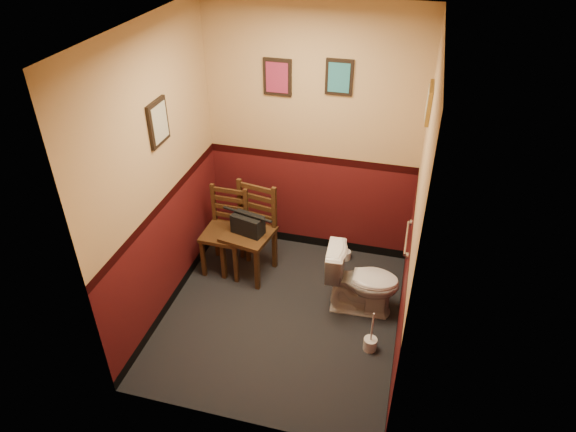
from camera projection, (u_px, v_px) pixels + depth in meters
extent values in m
cube|color=black|center=(281.00, 315.00, 4.99)|extent=(2.20, 2.40, 0.00)
cube|color=silver|center=(279.00, 28.00, 3.50)|extent=(2.20, 2.40, 0.00)
cube|color=#4B1011|center=(312.00, 137.00, 5.21)|extent=(2.20, 0.00, 2.70)
cube|color=#4B1011|center=(230.00, 292.00, 3.28)|extent=(2.20, 0.00, 2.70)
cube|color=#4B1011|center=(159.00, 180.00, 4.48)|extent=(0.00, 2.40, 2.70)
cube|color=#4B1011|center=(416.00, 216.00, 4.01)|extent=(0.00, 2.40, 2.70)
cylinder|color=silver|center=(407.00, 238.00, 4.44)|extent=(0.03, 0.50, 0.03)
cylinder|color=silver|center=(407.00, 256.00, 4.24)|extent=(0.02, 0.06, 0.06)
cylinder|color=silver|center=(411.00, 223.00, 4.64)|extent=(0.02, 0.06, 0.06)
cube|color=black|center=(277.00, 77.00, 4.94)|extent=(0.28, 0.03, 0.36)
cube|color=maroon|center=(277.00, 78.00, 4.92)|extent=(0.22, 0.01, 0.30)
cube|color=black|center=(339.00, 77.00, 4.78)|extent=(0.26, 0.03, 0.34)
cube|color=#27707D|center=(339.00, 78.00, 4.77)|extent=(0.20, 0.01, 0.28)
cube|color=black|center=(158.00, 123.00, 4.28)|extent=(0.03, 0.30, 0.38)
cube|color=#AEA889|center=(160.00, 123.00, 4.27)|extent=(0.01, 0.24, 0.31)
cube|color=olive|center=(429.00, 103.00, 4.11)|extent=(0.03, 0.34, 0.28)
cube|color=#AEA889|center=(427.00, 102.00, 4.11)|extent=(0.01, 0.28, 0.22)
imported|color=white|center=(362.00, 281.00, 4.89)|extent=(0.73, 0.43, 0.69)
cylinder|color=silver|center=(370.00, 344.00, 4.60)|extent=(0.12, 0.12, 0.12)
cylinder|color=silver|center=(372.00, 328.00, 4.49)|extent=(0.02, 0.02, 0.35)
cube|color=#553319|center=(225.00, 233.00, 5.35)|extent=(0.44, 0.44, 0.04)
cube|color=#553319|center=(203.00, 258.00, 5.37)|extent=(0.04, 0.04, 0.46)
cube|color=#553319|center=(217.00, 238.00, 5.66)|extent=(0.04, 0.04, 0.46)
cube|color=#553319|center=(236.00, 264.00, 5.28)|extent=(0.04, 0.04, 0.46)
cube|color=#553319|center=(248.00, 244.00, 5.58)|extent=(0.04, 0.04, 0.46)
cube|color=#553319|center=(214.00, 203.00, 5.41)|extent=(0.04, 0.04, 0.46)
cube|color=#553319|center=(246.00, 208.00, 5.33)|extent=(0.04, 0.04, 0.46)
cube|color=#553319|center=(231.00, 216.00, 5.44)|extent=(0.35, 0.03, 0.05)
cube|color=#553319|center=(230.00, 208.00, 5.38)|extent=(0.35, 0.03, 0.05)
cube|color=#553319|center=(229.00, 199.00, 5.33)|extent=(0.35, 0.03, 0.05)
cube|color=#553319|center=(229.00, 191.00, 5.27)|extent=(0.35, 0.03, 0.05)
cube|color=#553319|center=(248.00, 234.00, 5.26)|extent=(0.54, 0.54, 0.04)
cube|color=#553319|center=(223.00, 259.00, 5.32)|extent=(0.05, 0.05, 0.50)
cube|color=#553319|center=(242.00, 239.00, 5.62)|extent=(0.05, 0.05, 0.50)
cube|color=#553319|center=(257.00, 269.00, 5.18)|extent=(0.05, 0.05, 0.50)
cube|color=#553319|center=(275.00, 248.00, 5.48)|extent=(0.05, 0.05, 0.50)
cube|color=#553319|center=(240.00, 200.00, 5.35)|extent=(0.05, 0.05, 0.50)
cube|color=#553319|center=(274.00, 209.00, 5.21)|extent=(0.05, 0.05, 0.50)
cube|color=#553319|center=(257.00, 215.00, 5.36)|extent=(0.37, 0.10, 0.05)
cube|color=#553319|center=(257.00, 206.00, 5.30)|extent=(0.37, 0.10, 0.05)
cube|color=#553319|center=(257.00, 197.00, 5.23)|extent=(0.37, 0.10, 0.05)
cube|color=#553319|center=(256.00, 188.00, 5.17)|extent=(0.37, 0.10, 0.05)
cube|color=black|center=(248.00, 224.00, 5.20)|extent=(0.35, 0.23, 0.20)
cylinder|color=black|center=(247.00, 214.00, 5.13)|extent=(0.28, 0.10, 0.03)
cylinder|color=silver|center=(335.00, 253.00, 5.73)|extent=(0.11, 0.11, 0.10)
cylinder|color=silver|center=(346.00, 255.00, 5.70)|extent=(0.11, 0.11, 0.10)
cylinder|color=silver|center=(341.00, 248.00, 5.65)|extent=(0.11, 0.11, 0.10)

